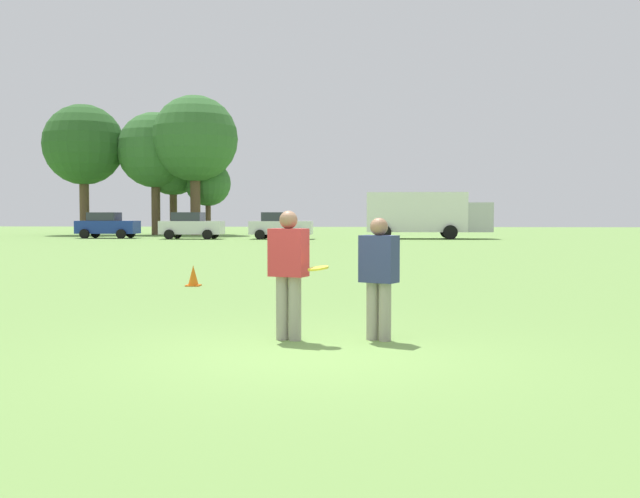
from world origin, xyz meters
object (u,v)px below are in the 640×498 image
(parked_car_center, at_px, (280,226))
(box_truck, at_px, (426,213))
(player_defender, at_px, (379,272))
(parked_car_mid_left, at_px, (191,225))
(parked_car_near_left, at_px, (107,225))
(player_thrower, at_px, (289,267))
(traffic_cone, at_px, (193,276))
(frisbee, at_px, (318,268))

(parked_car_center, distance_m, box_truck, 10.05)
(player_defender, relative_size, parked_car_mid_left, 0.38)
(parked_car_near_left, xyz_separation_m, box_truck, (22.34, 0.66, 0.83))
(player_defender, distance_m, parked_car_center, 40.93)
(player_thrower, bearing_deg, parked_car_near_left, 113.54)
(traffic_cone, bearing_deg, parked_car_near_left, 113.57)
(parked_car_near_left, bearing_deg, frisbee, -66.10)
(player_defender, xyz_separation_m, box_truck, (3.09, 42.05, 0.85))
(player_defender, distance_m, traffic_cone, 8.34)
(parked_car_mid_left, bearing_deg, frisbee, -73.33)
(parked_car_near_left, relative_size, box_truck, 0.49)
(parked_car_mid_left, bearing_deg, traffic_cone, -75.42)
(player_thrower, height_order, player_defender, player_thrower)
(frisbee, xyz_separation_m, parked_car_near_left, (-18.47, 41.69, -0.04))
(traffic_cone, xyz_separation_m, parked_car_near_left, (-14.95, 34.27, 0.69))
(frisbee, bearing_deg, player_defender, 20.81)
(frisbee, bearing_deg, parked_car_center, 98.40)
(box_truck, bearing_deg, traffic_cone, -101.94)
(player_thrower, height_order, frisbee, player_thrower)
(traffic_cone, distance_m, parked_car_mid_left, 34.10)
(frisbee, distance_m, parked_car_center, 41.10)
(parked_car_near_left, distance_m, parked_car_center, 12.51)
(player_defender, xyz_separation_m, parked_car_near_left, (-19.25, 41.39, 0.02))
(player_thrower, relative_size, player_defender, 1.06)
(frisbee, distance_m, parked_car_mid_left, 42.18)
(frisbee, relative_size, parked_car_mid_left, 0.06)
(frisbee, xyz_separation_m, box_truck, (3.86, 42.34, 0.79))
(frisbee, distance_m, box_truck, 42.53)
(frisbee, bearing_deg, player_thrower, 152.15)
(player_thrower, height_order, parked_car_mid_left, parked_car_mid_left)
(parked_car_mid_left, xyz_separation_m, parked_car_center, (6.10, 0.26, 0.00))
(player_thrower, xyz_separation_m, traffic_cone, (-3.11, 7.20, -0.73))
(player_defender, relative_size, traffic_cone, 3.35)
(player_defender, distance_m, parked_car_near_left, 45.65)
(frisbee, height_order, parked_car_center, parked_car_center)
(box_truck, bearing_deg, parked_car_near_left, -178.31)
(box_truck, bearing_deg, frisbee, -95.21)
(player_thrower, relative_size, traffic_cone, 3.54)
(player_thrower, bearing_deg, player_defender, 3.82)
(box_truck, bearing_deg, parked_car_mid_left, -173.08)
(player_thrower, bearing_deg, box_truck, 84.21)
(player_defender, bearing_deg, frisbee, -159.19)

